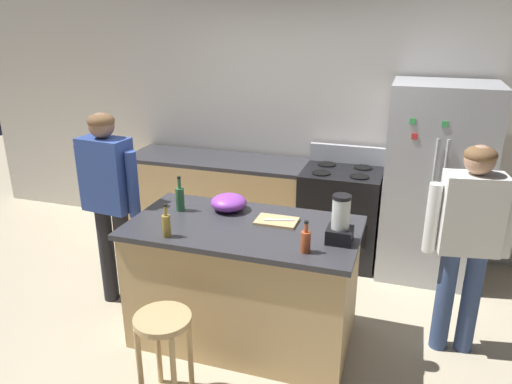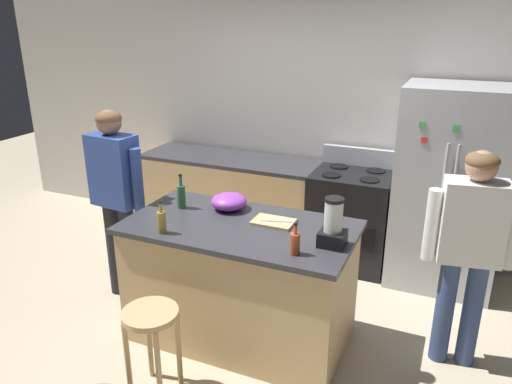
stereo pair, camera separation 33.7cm
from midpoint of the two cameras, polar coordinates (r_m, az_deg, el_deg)
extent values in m
plane|color=beige|center=(4.01, 0.73, -16.25)|extent=(14.00, 14.00, 0.00)
cube|color=silver|center=(5.19, 9.22, 8.39)|extent=(8.00, 0.10, 2.70)
cube|color=tan|center=(3.77, 0.77, -10.71)|extent=(1.60, 0.83, 0.90)
cube|color=#333338|center=(3.55, 0.80, -4.15)|extent=(1.66, 0.89, 0.04)
cube|color=tan|center=(5.34, -0.75, -1.11)|extent=(2.00, 0.64, 0.90)
cube|color=#333338|center=(5.18, -0.77, 3.76)|extent=(2.00, 0.64, 0.04)
cube|color=#B7BABF|center=(4.72, 23.38, 0.26)|extent=(0.90, 0.70, 1.82)
cylinder|color=#B7BABF|center=(4.34, 22.92, -0.05)|extent=(0.02, 0.02, 0.82)
cylinder|color=#B7BABF|center=(4.34, 23.96, -0.19)|extent=(0.02, 0.02, 0.82)
cube|color=yellow|center=(4.41, 24.74, -1.83)|extent=(0.05, 0.01, 0.05)
cube|color=red|center=(4.25, 21.14, 5.62)|extent=(0.05, 0.01, 0.05)
cube|color=#3FB259|center=(4.22, 24.38, 6.74)|extent=(0.05, 0.01, 0.05)
cube|color=#3FB259|center=(4.22, 20.97, 7.31)|extent=(0.05, 0.01, 0.05)
cube|color=purple|center=(4.34, 25.05, 0.49)|extent=(0.05, 0.01, 0.05)
cube|color=black|center=(4.95, 12.86, -3.11)|extent=(0.76, 0.64, 0.94)
cube|color=black|center=(4.68, 12.03, -5.10)|extent=(0.60, 0.01, 0.24)
cube|color=#B7BABF|center=(5.04, 13.99, 3.98)|extent=(0.76, 0.06, 0.18)
cylinder|color=black|center=(4.68, 10.79, 1.92)|extent=(0.18, 0.18, 0.01)
cylinder|color=black|center=(4.62, 15.13, 1.34)|extent=(0.18, 0.18, 0.01)
cylinder|color=black|center=(4.96, 11.58, 2.90)|extent=(0.18, 0.18, 0.01)
cylinder|color=black|center=(4.91, 15.68, 2.36)|extent=(0.18, 0.18, 0.01)
cylinder|color=#26262B|center=(4.47, -14.06, -6.39)|extent=(0.14, 0.14, 0.87)
cylinder|color=#26262B|center=(4.36, -12.31, -6.95)|extent=(0.14, 0.14, 0.87)
cube|color=#334C99|center=(4.14, -13.99, 2.43)|extent=(0.42, 0.26, 0.60)
cylinder|color=#334C99|center=(4.33, -16.36, 2.26)|extent=(0.10, 0.10, 0.54)
cylinder|color=#334C99|center=(4.00, -11.30, 1.24)|extent=(0.10, 0.10, 0.54)
sphere|color=#8C664C|center=(4.04, -14.46, 7.82)|extent=(0.22, 0.22, 0.20)
ellipsoid|color=brown|center=(4.04, -14.50, 8.30)|extent=(0.23, 0.23, 0.12)
cylinder|color=#384C7A|center=(3.90, 26.12, -12.61)|extent=(0.15, 0.15, 0.81)
cylinder|color=#384C7A|center=(3.86, 23.46, -12.51)|extent=(0.15, 0.15, 0.81)
cube|color=white|center=(3.58, 26.38, -3.17)|extent=(0.43, 0.28, 0.56)
cylinder|color=white|center=(3.55, 22.33, -3.62)|extent=(0.10, 0.10, 0.51)
sphere|color=tan|center=(3.46, 27.34, 2.65)|extent=(0.23, 0.23, 0.20)
ellipsoid|color=brown|center=(3.45, 27.43, 3.20)|extent=(0.24, 0.24, 0.12)
cylinder|color=tan|center=(3.20, -9.20, -13.89)|extent=(0.36, 0.36, 0.04)
cylinder|color=tan|center=(3.36, -11.79, -18.76)|extent=(0.04, 0.04, 0.58)
cylinder|color=tan|center=(3.26, -8.18, -19.99)|extent=(0.04, 0.04, 0.58)
cylinder|color=tan|center=(3.51, -9.54, -16.68)|extent=(0.04, 0.04, 0.58)
cylinder|color=tan|center=(3.41, -6.06, -17.75)|extent=(0.04, 0.04, 0.58)
cube|color=black|center=(3.28, 11.79, -5.35)|extent=(0.17, 0.17, 0.10)
cylinder|color=silver|center=(3.22, 11.98, -2.87)|extent=(0.12, 0.12, 0.21)
cylinder|color=black|center=(3.18, 12.13, -0.95)|extent=(0.12, 0.12, 0.02)
cylinder|color=olive|center=(3.42, -8.14, -3.58)|extent=(0.06, 0.06, 0.15)
cylinder|color=olive|center=(3.37, -8.23, -1.86)|extent=(0.02, 0.02, 0.07)
cylinder|color=black|center=(3.36, -8.26, -1.22)|extent=(0.03, 0.03, 0.02)
cylinder|color=#2D6638|center=(3.83, -6.18, -0.60)|extent=(0.07, 0.07, 0.18)
cylinder|color=#2D6638|center=(3.79, -6.26, 1.24)|extent=(0.03, 0.03, 0.08)
cylinder|color=black|center=(3.77, -6.28, 1.92)|extent=(0.03, 0.03, 0.02)
cylinder|color=#B24C26|center=(3.12, 7.67, -6.07)|extent=(0.06, 0.06, 0.14)
cylinder|color=#B24C26|center=(3.08, 7.75, -4.40)|extent=(0.02, 0.02, 0.06)
cylinder|color=black|center=(3.06, 7.79, -3.75)|extent=(0.03, 0.03, 0.02)
ellipsoid|color=purple|center=(3.79, -0.62, -1.15)|extent=(0.28, 0.28, 0.13)
cube|color=tan|center=(3.57, 4.76, -3.53)|extent=(0.30, 0.20, 0.02)
cube|color=#B7BABF|center=(3.56, 5.07, -3.39)|extent=(0.22, 0.09, 0.01)
camera|label=1|loc=(0.17, -87.42, 0.94)|focal=34.43mm
camera|label=2|loc=(0.17, 92.58, -0.94)|focal=34.43mm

